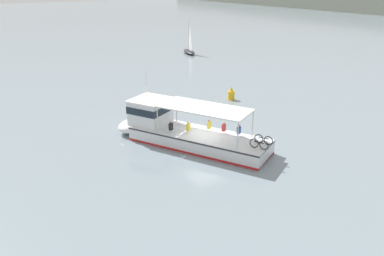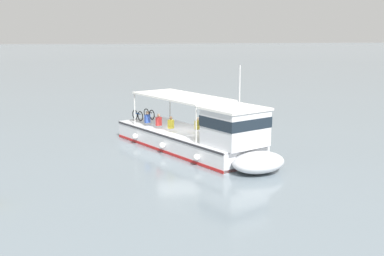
{
  "view_description": "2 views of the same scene",
  "coord_description": "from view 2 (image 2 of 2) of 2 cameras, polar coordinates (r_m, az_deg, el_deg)",
  "views": [
    {
      "loc": [
        22.27,
        -15.08,
        11.97
      ],
      "look_at": [
        -0.74,
        -0.73,
        1.4
      ],
      "focal_mm": 36.04,
      "sensor_mm": 36.0,
      "label": 1
    },
    {
      "loc": [
        -29.16,
        3.3,
        7.2
      ],
      "look_at": [
        -0.74,
        -0.73,
        1.4
      ],
      "focal_mm": 46.63,
      "sensor_mm": 36.0,
      "label": 2
    }
  ],
  "objects": [
    {
      "name": "ground_plane",
      "position": [
        30.22,
        -1.57,
        -2.36
      ],
      "size": [
        400.0,
        400.0,
        0.0
      ],
      "primitive_type": "plane",
      "color": "gray"
    },
    {
      "name": "ferry_main",
      "position": [
        28.57,
        1.21,
        -1.08
      ],
      "size": [
        12.64,
        8.8,
        5.32
      ],
      "color": "silver",
      "rests_on": "ground"
    }
  ]
}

